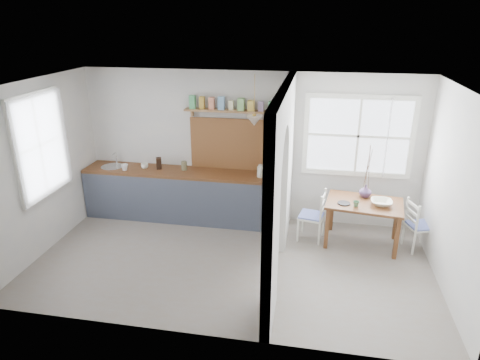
% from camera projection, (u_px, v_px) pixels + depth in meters
% --- Properties ---
extents(floor, '(5.80, 3.20, 0.01)m').
position_uv_depth(floor, '(231.00, 261.00, 6.38)').
color(floor, '#7D6E5E').
rests_on(floor, ground).
extents(ceiling, '(5.80, 3.20, 0.01)m').
position_uv_depth(ceiling, '(230.00, 85.00, 5.44)').
color(ceiling, silver).
rests_on(ceiling, walls).
extents(walls, '(5.81, 3.21, 2.60)m').
position_uv_depth(walls, '(231.00, 180.00, 5.91)').
color(walls, silver).
rests_on(walls, floor).
extents(partition, '(0.12, 3.20, 2.60)m').
position_uv_depth(partition, '(282.00, 172.00, 5.79)').
color(partition, silver).
rests_on(partition, floor).
extents(kitchen_window, '(0.10, 1.16, 1.50)m').
position_uv_depth(kitchen_window, '(39.00, 145.00, 6.26)').
color(kitchen_window, white).
rests_on(kitchen_window, walls).
extents(nook_window, '(1.76, 0.10, 1.30)m').
position_uv_depth(nook_window, '(358.00, 136.00, 6.93)').
color(nook_window, white).
rests_on(nook_window, walls).
extents(counter, '(3.50, 0.60, 0.90)m').
position_uv_depth(counter, '(184.00, 194.00, 7.62)').
color(counter, brown).
rests_on(counter, floor).
extents(sink, '(0.40, 0.40, 0.02)m').
position_uv_depth(sink, '(113.00, 167.00, 7.66)').
color(sink, silver).
rests_on(sink, counter).
extents(backsplash, '(1.65, 0.03, 0.90)m').
position_uv_depth(backsplash, '(237.00, 144.00, 7.37)').
color(backsplash, brown).
rests_on(backsplash, walls).
extents(shelf, '(1.75, 0.20, 0.21)m').
position_uv_depth(shelf, '(236.00, 107.00, 7.06)').
color(shelf, '#9B6C48').
rests_on(shelf, walls).
extents(pendant_lamp, '(0.26, 0.26, 0.16)m').
position_uv_depth(pendant_lamp, '(254.00, 121.00, 6.73)').
color(pendant_lamp, beige).
rests_on(pendant_lamp, ceiling).
extents(utensil_rail, '(0.02, 0.50, 0.02)m').
position_uv_depth(utensil_rail, '(281.00, 153.00, 6.58)').
color(utensil_rail, silver).
rests_on(utensil_rail, partition).
extents(dining_table, '(1.24, 0.91, 0.72)m').
position_uv_depth(dining_table, '(362.00, 223.00, 6.77)').
color(dining_table, brown).
rests_on(dining_table, floor).
extents(chair_left, '(0.45, 0.45, 0.84)m').
position_uv_depth(chair_left, '(311.00, 215.00, 6.89)').
color(chair_left, white).
rests_on(chair_left, floor).
extents(chair_right, '(0.47, 0.47, 0.82)m').
position_uv_depth(chair_right, '(420.00, 225.00, 6.59)').
color(chair_right, white).
rests_on(chair_right, floor).
extents(kettle, '(0.20, 0.18, 0.21)m').
position_uv_depth(kettle, '(261.00, 171.00, 7.14)').
color(kettle, beige).
rests_on(kettle, counter).
extents(mug_a, '(0.16, 0.16, 0.11)m').
position_uv_depth(mug_a, '(125.00, 167.00, 7.45)').
color(mug_a, white).
rests_on(mug_a, counter).
extents(mug_b, '(0.15, 0.15, 0.10)m').
position_uv_depth(mug_b, '(145.00, 166.00, 7.55)').
color(mug_b, white).
rests_on(mug_b, counter).
extents(knife_block, '(0.13, 0.15, 0.19)m').
position_uv_depth(knife_block, '(159.00, 163.00, 7.53)').
color(knife_block, black).
rests_on(knife_block, counter).
extents(jar, '(0.13, 0.13, 0.16)m').
position_uv_depth(jar, '(184.00, 166.00, 7.46)').
color(jar, '#6D6847').
rests_on(jar, counter).
extents(towel_magenta, '(0.02, 0.03, 0.53)m').
position_uv_depth(towel_magenta, '(277.00, 220.00, 7.07)').
color(towel_magenta, '#D81275').
rests_on(towel_magenta, counter).
extents(towel_orange, '(0.02, 0.03, 0.53)m').
position_uv_depth(towel_orange, '(277.00, 221.00, 7.07)').
color(towel_orange, orange).
rests_on(towel_orange, counter).
extents(bowl, '(0.33, 0.33, 0.08)m').
position_uv_depth(bowl, '(381.00, 202.00, 6.54)').
color(bowl, white).
rests_on(bowl, dining_table).
extents(table_cup, '(0.10, 0.10, 0.09)m').
position_uv_depth(table_cup, '(356.00, 204.00, 6.48)').
color(table_cup, '#4A7952').
rests_on(table_cup, dining_table).
extents(plate, '(0.24, 0.24, 0.02)m').
position_uv_depth(plate, '(344.00, 203.00, 6.59)').
color(plate, black).
rests_on(plate, dining_table).
extents(vase, '(0.22, 0.22, 0.20)m').
position_uv_depth(vase, '(365.00, 191.00, 6.80)').
color(vase, '#523A65').
rests_on(vase, dining_table).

